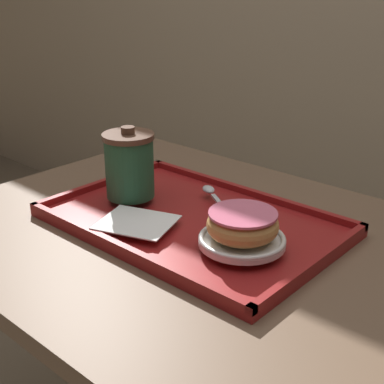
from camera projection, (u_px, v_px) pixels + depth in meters
name	position (u px, v px, depth m)	size (l,w,h in m)	color
cafe_table	(199.00, 312.00, 0.98)	(0.93, 0.70, 0.72)	brown
serving_tray	(192.00, 222.00, 0.94)	(0.50, 0.33, 0.02)	maroon
napkin_paper	(137.00, 222.00, 0.90)	(0.15, 0.14, 0.00)	white
coffee_cup_front	(129.00, 165.00, 0.98)	(0.10, 0.10, 0.13)	#235638
plate_with_chocolate_donut	(242.00, 240.00, 0.82)	(0.14, 0.14, 0.01)	white
donut_chocolate_glazed	(243.00, 224.00, 0.81)	(0.11, 0.11, 0.04)	tan
spoon	(212.00, 195.00, 1.00)	(0.14, 0.10, 0.01)	silver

